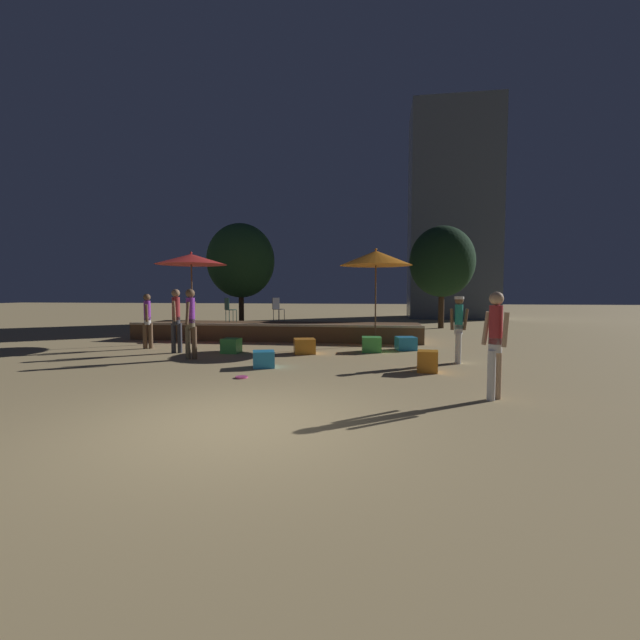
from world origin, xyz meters
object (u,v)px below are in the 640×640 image
Objects in this scene: cube_seat_3 at (406,343)px; person_1 at (191,320)px; bistro_chair_1 at (229,307)px; background_tree_0 at (442,262)px; cube_seat_1 at (372,344)px; patio_umbrella_1 at (376,258)px; person_3 at (176,317)px; patio_umbrella_0 at (191,259)px; person_4 at (147,319)px; person_2 at (495,341)px; background_tree_1 at (241,261)px; cube_seat_4 at (231,346)px; frisbee_disc at (242,377)px; cube_seat_0 at (428,361)px; cube_seat_2 at (264,359)px; cube_seat_5 at (304,346)px; bistro_chair_0 at (277,307)px; person_0 at (459,326)px.

person_1 is at bearing -154.51° from cube_seat_3.
background_tree_0 is (8.57, 6.20, 2.06)m from bistro_chair_1.
cube_seat_1 is at bearing -109.19° from background_tree_0.
patio_umbrella_1 reaches higher than cube_seat_3.
patio_umbrella_0 is at bearing 94.38° from person_3.
patio_umbrella_1 reaches higher than person_4.
person_4 is (-9.14, 5.09, -0.04)m from person_2.
person_3 is 3.84m from bistro_chair_1.
person_1 is 1.41m from person_3.
cube_seat_4 is at bearing -72.48° from background_tree_1.
patio_umbrella_1 is 7.54m from person_4.
person_4 reaches higher than frisbee_disc.
cube_seat_4 is (-5.36, 2.17, -0.02)m from cube_seat_0.
cube_seat_1 is 7.01m from person_4.
person_1 is at bearing 158.14° from cube_seat_2.
patio_umbrella_0 is 12.04m from background_tree_0.
cube_seat_5 is (2.12, 0.21, 0.00)m from cube_seat_4.
patio_umbrella_1 is at bearing 87.36° from cube_seat_1.
patio_umbrella_0 is 1.85× the size of person_4.
cube_seat_2 is at bearing 157.60° from person_1.
cube_seat_5 is at bearing 77.30° from cube_seat_2.
bistro_chair_0 reaches higher than cube_seat_2.
cube_seat_0 is 8.55m from bistro_chair_0.
cube_seat_4 is at bearing -149.13° from bistro_chair_0.
person_2 is at bearing -176.67° from person_0.
frisbee_disc is at bearing -56.82° from patio_umbrella_0.
cube_seat_2 is 3.82m from person_3.
cube_seat_3 is at bearing -45.60° from patio_umbrella_1.
person_3 is at bearing 131.81° from bistro_chair_1.
background_tree_1 reaches higher than person_4.
person_4 reaches higher than bistro_chair_1.
bistro_chair_0 reaches higher than cube_seat_3.
person_2 is 6.99× the size of frisbee_disc.
background_tree_0 is at bearing -125.63° from person_1.
person_1 is at bearing -69.78° from person_2.
patio_umbrella_1 is 8.00m from background_tree_0.
background_tree_1 is (-9.50, 14.99, 2.49)m from person_2.
background_tree_1 is at bearing 132.85° from cube_seat_3.
background_tree_1 reaches higher than cube_seat_3.
bistro_chair_1 is (0.88, 1.24, -1.72)m from patio_umbrella_0.
cube_seat_4 is 0.27× the size of person_3.
person_0 is at bearing 15.37° from cube_seat_2.
frisbee_disc is at bearing 156.61° from bistro_chair_1.
cube_seat_2 is at bearing 161.75° from bistro_chair_1.
cube_seat_4 is 3.76m from frisbee_disc.
background_tree_0 is (5.55, 11.97, 3.06)m from cube_seat_2.
cube_seat_1 is (-1.33, 3.03, -0.01)m from cube_seat_0.
cube_seat_0 is at bearing -27.10° from person_3.
cube_seat_5 is (-1.97, -2.23, -2.67)m from patio_umbrella_1.
person_4 is at bearing 139.03° from person_3.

